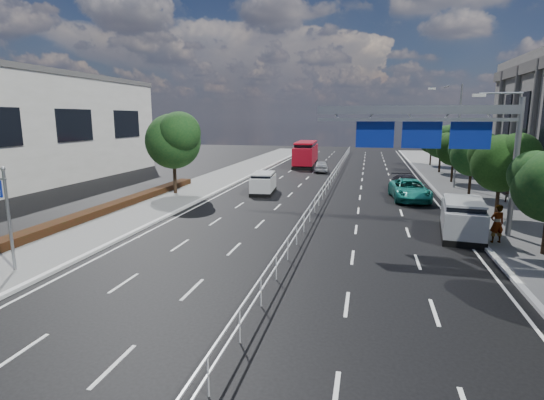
% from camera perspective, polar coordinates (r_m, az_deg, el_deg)
% --- Properties ---
extents(ground, '(160.00, 160.00, 0.00)m').
position_cam_1_polar(ground, '(15.33, -0.75, -12.84)').
color(ground, black).
rests_on(ground, ground).
extents(kerb_near, '(0.25, 140.00, 0.15)m').
position_cam_1_polar(kerb_near, '(19.34, -27.99, -8.80)').
color(kerb_near, silver).
rests_on(kerb_near, ground).
extents(median_fence, '(0.05, 85.00, 1.02)m').
position_cam_1_polar(median_fence, '(36.72, 7.48, 2.03)').
color(median_fence, silver).
rests_on(median_fence, ground).
extents(hedge_near, '(1.00, 36.00, 0.44)m').
position_cam_1_polar(hedge_near, '(25.62, -28.15, -3.49)').
color(hedge_near, black).
rests_on(hedge_near, sidewalk_near).
extents(overhead_gantry, '(10.24, 0.38, 7.45)m').
position_cam_1_polar(overhead_gantry, '(23.94, 21.32, 8.85)').
color(overhead_gantry, gray).
rests_on(overhead_gantry, ground).
extents(streetlight_far, '(2.78, 2.40, 9.00)m').
position_cam_1_polar(streetlight_far, '(40.29, 23.36, 8.72)').
color(streetlight_far, gray).
rests_on(streetlight_far, ground).
extents(near_tree_back, '(4.84, 4.51, 6.69)m').
position_cam_1_polar(near_tree_back, '(35.11, -13.08, 8.14)').
color(near_tree_back, black).
rests_on(near_tree_back, ground).
extents(far_tree_d, '(3.85, 3.59, 5.34)m').
position_cam_1_polar(far_tree_d, '(29.32, 28.57, 4.77)').
color(far_tree_d, black).
rests_on(far_tree_d, ground).
extents(far_tree_e, '(3.63, 3.38, 5.13)m').
position_cam_1_polar(far_tree_e, '(36.58, 25.43, 5.81)').
color(far_tree_e, black).
rests_on(far_tree_e, ground).
extents(far_tree_f, '(3.52, 3.28, 5.02)m').
position_cam_1_polar(far_tree_f, '(43.92, 23.34, 6.58)').
color(far_tree_f, black).
rests_on(far_tree_f, ground).
extents(far_tree_g, '(3.96, 3.69, 5.45)m').
position_cam_1_polar(far_tree_g, '(51.28, 21.88, 7.50)').
color(far_tree_g, black).
rests_on(far_tree_g, ground).
extents(far_tree_h, '(3.41, 3.18, 4.91)m').
position_cam_1_polar(far_tree_h, '(58.71, 20.73, 7.60)').
color(far_tree_h, black).
rests_on(far_tree_h, ground).
extents(white_minivan, '(2.09, 4.14, 1.74)m').
position_cam_1_polar(white_minivan, '(35.22, -1.18, 2.28)').
color(white_minivan, black).
rests_on(white_minivan, ground).
extents(red_bus, '(2.99, 10.56, 3.12)m').
position_cam_1_polar(red_bus, '(56.14, 4.58, 6.30)').
color(red_bus, black).
rests_on(red_bus, ground).
extents(near_car_silver, '(2.05, 4.12, 1.35)m').
position_cam_1_polar(near_car_silver, '(49.67, 6.61, 4.55)').
color(near_car_silver, '#9D9EA4').
rests_on(near_car_silver, ground).
extents(near_car_dark, '(1.91, 4.47, 1.43)m').
position_cam_1_polar(near_car_dark, '(63.83, 4.94, 6.04)').
color(near_car_dark, black).
rests_on(near_car_dark, ground).
extents(silver_minivan, '(2.58, 4.96, 1.97)m').
position_cam_1_polar(silver_minivan, '(24.59, 24.22, -2.25)').
color(silver_minivan, black).
rests_on(silver_minivan, ground).
extents(parked_car_teal, '(3.06, 5.83, 1.56)m').
position_cam_1_polar(parked_car_teal, '(33.99, 18.02, 1.30)').
color(parked_car_teal, '#1D8375').
rests_on(parked_car_teal, ground).
extents(parked_car_dark, '(2.59, 5.22, 1.46)m').
position_cam_1_polar(parked_car_dark, '(37.02, 17.61, 2.00)').
color(parked_car_dark, black).
rests_on(parked_car_dark, ground).
extents(pedestrian_a, '(0.80, 0.64, 1.92)m').
position_cam_1_polar(pedestrian_a, '(23.54, 28.00, -2.82)').
color(pedestrian_a, gray).
rests_on(pedestrian_a, sidewalk_far).
extents(pedestrian_b, '(0.95, 0.94, 1.55)m').
position_cam_1_polar(pedestrian_b, '(35.38, 29.21, 1.01)').
color(pedestrian_b, gray).
rests_on(pedestrian_b, sidewalk_far).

